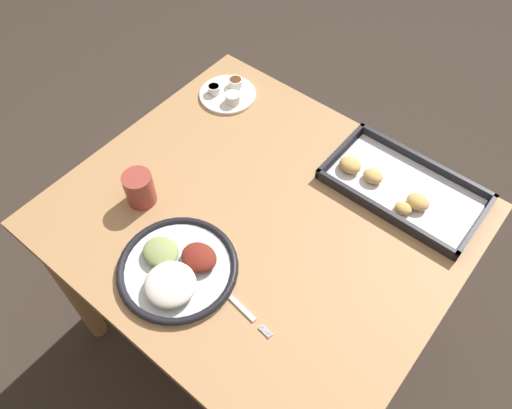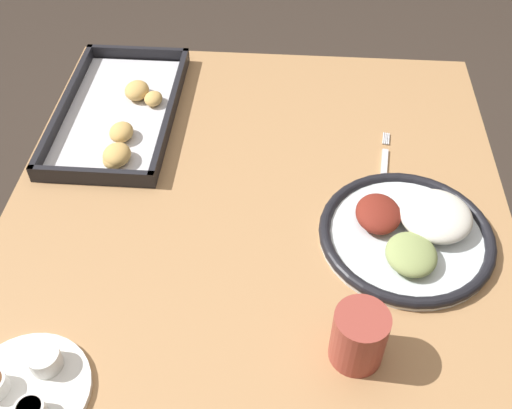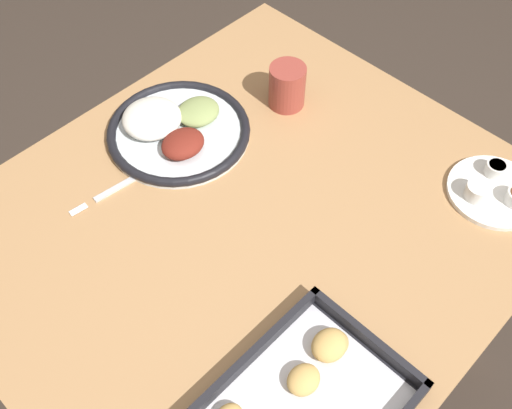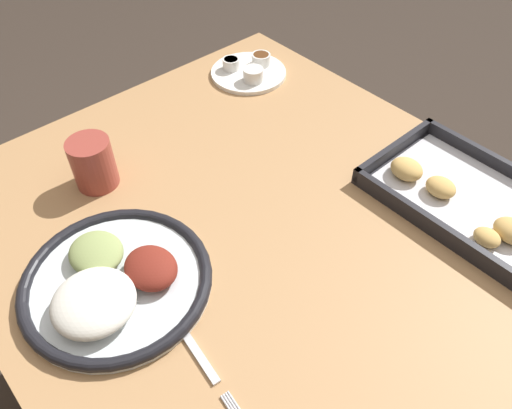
# 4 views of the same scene
# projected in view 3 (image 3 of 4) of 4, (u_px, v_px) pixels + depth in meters

# --- Properties ---
(ground_plane) EXTENTS (8.00, 8.00, 0.00)m
(ground_plane) POSITION_uv_depth(u_px,v_px,m) (252.00, 370.00, 1.72)
(ground_plane) COLOR #382D26
(dining_table) EXTENTS (1.03, 0.91, 0.74)m
(dining_table) POSITION_uv_depth(u_px,v_px,m) (251.00, 252.00, 1.22)
(dining_table) COLOR #AD7F51
(dining_table) RESTS_ON ground_plane
(dinner_plate) EXTENTS (0.30, 0.30, 0.06)m
(dinner_plate) POSITION_uv_depth(u_px,v_px,m) (176.00, 129.00, 1.24)
(dinner_plate) COLOR silver
(dinner_plate) RESTS_ON dining_table
(fork) EXTENTS (0.19, 0.04, 0.00)m
(fork) POSITION_uv_depth(u_px,v_px,m) (119.00, 187.00, 1.17)
(fork) COLOR silver
(fork) RESTS_ON dining_table
(saucer_plate) EXTENTS (0.18, 0.18, 0.04)m
(saucer_plate) POSITION_uv_depth(u_px,v_px,m) (495.00, 190.00, 1.15)
(saucer_plate) COLOR white
(saucer_plate) RESTS_ON dining_table
(drinking_cup) EXTENTS (0.08, 0.08, 0.10)m
(drinking_cup) POSITION_uv_depth(u_px,v_px,m) (287.00, 86.00, 1.28)
(drinking_cup) COLOR #993D33
(drinking_cup) RESTS_ON dining_table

